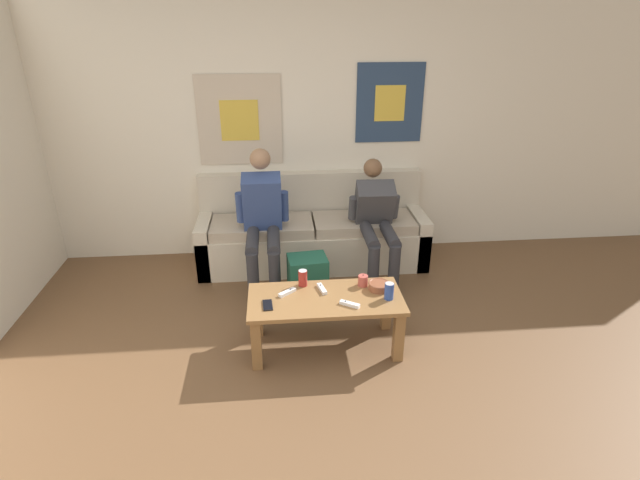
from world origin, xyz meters
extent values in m
plane|color=brown|center=(0.00, 0.00, 0.00)|extent=(18.00, 18.00, 0.00)
cube|color=silver|center=(0.00, 2.48, 1.27)|extent=(10.00, 0.05, 2.55)
cube|color=beige|center=(-0.54, 2.45, 1.35)|extent=(0.78, 0.01, 0.83)
cube|color=gold|center=(-0.54, 2.44, 1.35)|extent=(0.35, 0.01, 0.37)
cube|color=navy|center=(0.87, 2.45, 1.49)|extent=(0.64, 0.01, 0.73)
cube|color=gold|center=(0.87, 2.44, 1.49)|extent=(0.29, 0.01, 0.33)
cube|color=beige|center=(0.11, 2.39, 0.43)|extent=(2.17, 0.13, 0.85)
cube|color=beige|center=(0.11, 2.07, 0.19)|extent=(2.17, 0.52, 0.38)
cube|color=beige|center=(-0.92, 2.07, 0.25)|extent=(0.12, 0.52, 0.50)
cube|color=beige|center=(1.14, 2.07, 0.25)|extent=(0.12, 0.52, 0.50)
cube|color=#B2A38E|center=(-0.37, 2.07, 0.43)|extent=(0.95, 0.48, 0.10)
cube|color=#B2A38E|center=(0.59, 2.07, 0.43)|extent=(0.95, 0.48, 0.10)
cube|color=olive|center=(0.09, 0.76, 0.41)|extent=(1.10, 0.51, 0.03)
cube|color=olive|center=(-0.40, 0.96, 0.20)|extent=(0.07, 0.07, 0.39)
cube|color=olive|center=(0.59, 0.96, 0.20)|extent=(0.07, 0.07, 0.39)
cube|color=olive|center=(-0.40, 0.56, 0.20)|extent=(0.07, 0.07, 0.39)
cube|color=olive|center=(0.59, 0.56, 0.20)|extent=(0.07, 0.07, 0.39)
cylinder|color=#2D2D33|center=(-0.45, 1.63, 0.48)|extent=(0.11, 0.47, 0.11)
cylinder|color=#2D2D33|center=(-0.45, 1.40, 0.25)|extent=(0.10, 0.10, 0.46)
cube|color=#232328|center=(-0.45, 1.33, 0.03)|extent=(0.11, 0.25, 0.05)
cylinder|color=#2D2D33|center=(-0.27, 1.63, 0.48)|extent=(0.11, 0.47, 0.11)
cylinder|color=#2D2D33|center=(-0.27, 1.40, 0.25)|extent=(0.10, 0.10, 0.46)
cube|color=#232328|center=(-0.27, 1.33, 0.03)|extent=(0.11, 0.25, 0.05)
cube|color=#33477F|center=(-0.36, 1.92, 0.73)|extent=(0.34, 0.32, 0.54)
sphere|color=#9E7556|center=(-0.36, 2.00, 1.10)|extent=(0.18, 0.18, 0.18)
cylinder|color=#33477F|center=(-0.55, 1.92, 0.69)|extent=(0.08, 0.11, 0.28)
cylinder|color=#33477F|center=(-0.16, 1.92, 0.69)|extent=(0.08, 0.11, 0.28)
cylinder|color=#2D2D33|center=(0.57, 1.65, 0.48)|extent=(0.11, 0.43, 0.11)
cylinder|color=#2D2D33|center=(0.57, 1.44, 0.25)|extent=(0.10, 0.10, 0.46)
cube|color=#232328|center=(0.57, 1.37, 0.03)|extent=(0.11, 0.25, 0.05)
cylinder|color=#2D2D33|center=(0.75, 1.65, 0.48)|extent=(0.11, 0.43, 0.11)
cylinder|color=#2D2D33|center=(0.75, 1.44, 0.25)|extent=(0.10, 0.10, 0.46)
cube|color=#232328|center=(0.75, 1.37, 0.03)|extent=(0.11, 0.25, 0.05)
cube|color=#3F3F44|center=(0.66, 1.95, 0.67)|extent=(0.35, 0.38, 0.46)
sphere|color=brown|center=(0.66, 2.09, 0.97)|extent=(0.17, 0.17, 0.17)
cylinder|color=#3F3F44|center=(0.47, 1.97, 0.63)|extent=(0.08, 0.13, 0.24)
cylinder|color=#3F3F44|center=(0.86, 1.97, 0.63)|extent=(0.08, 0.13, 0.24)
cube|color=#1E5642|center=(0.01, 1.41, 0.21)|extent=(0.34, 0.28, 0.42)
cube|color=#1E5642|center=(0.02, 1.30, 0.11)|extent=(0.23, 0.11, 0.19)
cylinder|color=brown|center=(0.49, 0.84, 0.45)|extent=(0.15, 0.15, 0.05)
torus|color=brown|center=(0.49, 0.84, 0.47)|extent=(0.16, 0.16, 0.02)
cylinder|color=#B24C42|center=(0.39, 0.91, 0.46)|extent=(0.07, 0.07, 0.08)
cylinder|color=black|center=(0.39, 0.91, 0.51)|extent=(0.00, 0.00, 0.01)
cylinder|color=#28479E|center=(0.54, 0.71, 0.48)|extent=(0.07, 0.07, 0.12)
cylinder|color=silver|center=(0.54, 0.71, 0.54)|extent=(0.06, 0.06, 0.00)
cylinder|color=maroon|center=(-0.06, 0.95, 0.48)|extent=(0.07, 0.07, 0.12)
cylinder|color=silver|center=(-0.06, 0.95, 0.54)|extent=(0.06, 0.06, 0.00)
cube|color=white|center=(0.08, 0.87, 0.43)|extent=(0.07, 0.15, 0.02)
cylinder|color=#333842|center=(0.07, 0.90, 0.45)|extent=(0.01, 0.01, 0.00)
cube|color=white|center=(-0.18, 0.84, 0.43)|extent=(0.13, 0.12, 0.02)
cylinder|color=#333842|center=(-0.15, 0.86, 0.45)|extent=(0.01, 0.01, 0.00)
cube|color=white|center=(0.25, 0.64, 0.43)|extent=(0.14, 0.11, 0.02)
cylinder|color=#333842|center=(0.22, 0.66, 0.45)|extent=(0.01, 0.01, 0.00)
cube|color=black|center=(-0.32, 0.69, 0.43)|extent=(0.07, 0.14, 0.01)
cube|color=black|center=(-0.32, 0.69, 0.43)|extent=(0.07, 0.13, 0.00)
camera|label=1|loc=(-0.23, -2.27, 2.27)|focal=28.00mm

